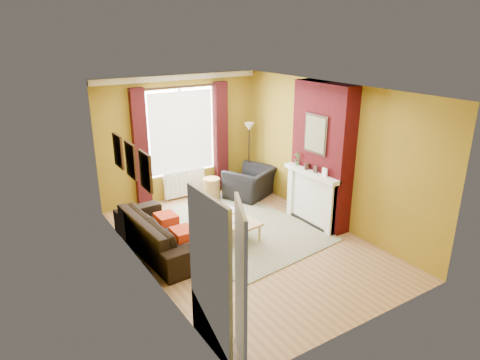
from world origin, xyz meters
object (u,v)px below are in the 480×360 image
at_px(sofa, 161,232).
at_px(floor_lamp, 249,138).
at_px(coffee_table, 231,219).
at_px(armchair, 250,183).
at_px(wicker_stool, 212,189).

distance_m(sofa, floor_lamp, 3.54).
xyz_separation_m(coffee_table, floor_lamp, (1.66, 1.92, 0.95)).
distance_m(armchair, floor_lamp, 1.07).
xyz_separation_m(sofa, coffee_table, (1.31, -0.24, 0.01)).
distance_m(coffee_table, wicker_stool, 1.97).
relative_size(sofa, wicker_stool, 4.43).
relative_size(wicker_stool, floor_lamp, 0.32).
height_order(armchair, coffee_table, armchair).
relative_size(armchair, wicker_stool, 2.05).
bearing_deg(coffee_table, armchair, 38.82).
height_order(wicker_stool, floor_lamp, floor_lamp).
relative_size(sofa, armchair, 2.16).
bearing_deg(armchair, floor_lamp, -144.51).
xyz_separation_m(armchair, wicker_stool, (-0.82, 0.38, -0.10)).
bearing_deg(coffee_table, floor_lamp, 41.59).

